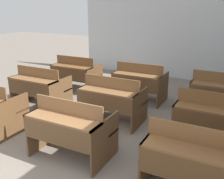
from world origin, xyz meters
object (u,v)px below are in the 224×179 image
Objects in this scene: bench_second_center at (112,99)px; bench_third_right at (220,93)px; bench_third_left at (76,73)px; bench_third_center at (140,82)px; bench_second_left at (40,87)px; bench_second_right at (212,118)px; bench_front_center at (71,128)px; bench_front_right at (195,160)px.

bench_second_center is 2.22m from bench_third_right.
bench_third_center is (1.79, 0.01, 0.00)m from bench_third_left.
bench_third_right is at bearing 21.05° from bench_second_left.
bench_second_left is 1.00× the size of bench_second_right.
bench_front_center and bench_third_right have the same top height.
bench_second_left is 1.00× the size of bench_third_center.
bench_front_center is at bearing 179.71° from bench_front_right.
bench_third_left is at bearing 142.98° from bench_second_center.
bench_second_right is 1.00× the size of bench_third_center.
bench_second_center is at bearing 142.79° from bench_front_right.
bench_front_center is at bearing -123.06° from bench_third_right.
bench_front_right is at bearing -0.29° from bench_front_center.
bench_third_center is at bearing 90.24° from bench_front_center.
bench_front_right and bench_second_left have the same top height.
bench_third_center is (-0.01, 2.69, 0.00)m from bench_front_center.
bench_third_left is at bearing 159.02° from bench_second_right.
bench_second_center is 1.00× the size of bench_third_right.
bench_second_left and bench_second_center have the same top height.
bench_second_right is 1.00× the size of bench_third_right.
bench_front_right is at bearing -37.21° from bench_second_center.
bench_front_right is 3.80m from bench_second_left.
bench_front_right is 2.69m from bench_third_right.
bench_third_right is (1.76, -0.01, 0.00)m from bench_third_center.
bench_third_left is at bearing 123.80° from bench_front_center.
bench_front_center is 1.00× the size of bench_third_left.
bench_second_center is 1.00× the size of bench_third_center.
bench_third_right is (1.78, 1.33, 0.00)m from bench_second_center.
bench_second_right is at bearing -37.59° from bench_third_center.
bench_front_right is at bearing -56.69° from bench_third_center.
bench_second_center and bench_third_center have the same top height.
bench_third_center and bench_third_right have the same top height.
bench_front_center and bench_third_center have the same top height.
bench_second_left is (-3.56, 1.33, 0.00)m from bench_front_right.
bench_front_center is 1.00× the size of bench_front_right.
bench_second_center is at bearing 178.79° from bench_second_right.
bench_third_center is 1.00× the size of bench_third_right.
bench_third_center is (0.02, 1.34, 0.00)m from bench_second_center.
bench_third_center is at bearing 123.31° from bench_front_right.
bench_second_left is 1.77m from bench_second_center.
bench_third_left and bench_third_right have the same top height.
bench_front_right and bench_third_center have the same top height.
bench_second_left is 3.58m from bench_second_right.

